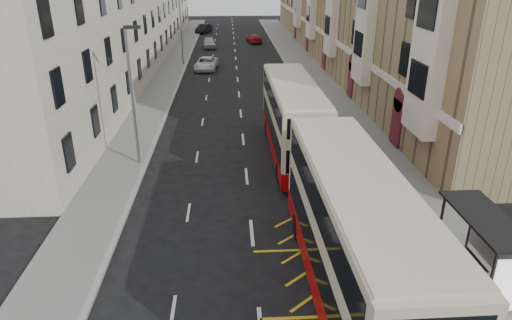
{
  "coord_description": "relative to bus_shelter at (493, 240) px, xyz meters",
  "views": [
    {
      "loc": [
        -0.84,
        -13.59,
        11.1
      ],
      "look_at": [
        0.34,
        6.57,
        2.46
      ],
      "focal_mm": 32.0,
      "sensor_mm": 36.0,
      "label": 1
    }
  ],
  "objects": [
    {
      "name": "pavement_right",
      "position": [
        -0.34,
        30.39,
        -2.06
      ],
      "size": [
        4.0,
        120.0,
        0.15
      ],
      "primitive_type": "cube",
      "color": "slate",
      "rests_on": "ground"
    },
    {
      "name": "pavement_left",
      "position": [
        -15.84,
        30.39,
        -2.06
      ],
      "size": [
        3.0,
        120.0,
        0.15
      ],
      "primitive_type": "cube",
      "color": "slate",
      "rests_on": "ground"
    },
    {
      "name": "double_decker_rear",
      "position": [
        -5.37,
        13.47,
        0.24
      ],
      "size": [
        2.77,
        11.74,
        4.67
      ],
      "rotation": [
        0.0,
        0.0,
        0.01
      ],
      "color": "beige",
      "rests_on": "ground"
    },
    {
      "name": "guard_railing",
      "position": [
        -2.09,
        6.14,
        -1.28
      ],
      "size": [
        0.06,
        6.56,
        1.01
      ],
      "color": "#B40812",
      "rests_on": "pavement_right"
    },
    {
      "name": "double_decker_front",
      "position": [
        -5.05,
        -0.05,
        0.36
      ],
      "size": [
        2.91,
        12.34,
        4.91
      ],
      "rotation": [
        0.0,
        0.0,
        0.01
      ],
      "color": "beige",
      "rests_on": "ground"
    },
    {
      "name": "white_van",
      "position": [
        -11.82,
        39.5,
        -1.44
      ],
      "size": [
        2.78,
        5.24,
        1.4
      ],
      "primitive_type": "imported",
      "rotation": [
        0.0,
        0.0,
        -0.09
      ],
      "color": "silver",
      "rests_on": "ground"
    },
    {
      "name": "bus_shelter",
      "position": [
        0.0,
        0.0,
        0.0
      ],
      "size": [
        1.65,
        4.25,
        2.7
      ],
      "color": "black",
      "rests_on": "pavement_right"
    },
    {
      "name": "pedestrian_far",
      "position": [
        -1.99,
        2.11,
        -1.19
      ],
      "size": [
        1.01,
        0.71,
        1.59
      ],
      "primitive_type": "imported",
      "rotation": [
        0.0,
        0.0,
        2.75
      ],
      "color": "black",
      "rests_on": "pavement_right"
    },
    {
      "name": "ground",
      "position": [
        -8.34,
        0.39,
        -2.14
      ],
      "size": [
        200.0,
        200.0,
        0.0
      ],
      "primitive_type": "plane",
      "color": "black",
      "rests_on": "ground"
    },
    {
      "name": "road_markings",
      "position": [
        -8.34,
        45.39,
        -2.13
      ],
      "size": [
        10.0,
        110.0,
        0.01
      ],
      "primitive_type": null,
      "color": "silver",
      "rests_on": "ground"
    },
    {
      "name": "street_lamp_far",
      "position": [
        -14.69,
        42.39,
        2.5
      ],
      "size": [
        0.93,
        0.18,
        8.0
      ],
      "color": "slate",
      "rests_on": "pavement_left"
    },
    {
      "name": "car_dark",
      "position": [
        -13.54,
        70.73,
        -1.38
      ],
      "size": [
        2.99,
        4.87,
        1.52
      ],
      "primitive_type": "imported",
      "rotation": [
        0.0,
        0.0,
        -0.33
      ],
      "color": "black",
      "rests_on": "ground"
    },
    {
      "name": "street_lamp_near",
      "position": [
        -14.69,
        12.39,
        2.5
      ],
      "size": [
        0.93,
        0.18,
        8.0
      ],
      "color": "slate",
      "rests_on": "pavement_left"
    },
    {
      "name": "car_red",
      "position": [
        -5.23,
        58.97,
        -1.48
      ],
      "size": [
        2.61,
        4.79,
        1.31
      ],
      "primitive_type": "imported",
      "rotation": [
        0.0,
        0.0,
        3.32
      ],
      "color": "#A81625",
      "rests_on": "ground"
    },
    {
      "name": "kerb_right",
      "position": [
        -2.34,
        30.39,
        -2.06
      ],
      "size": [
        0.25,
        120.0,
        0.15
      ],
      "primitive_type": "cube",
      "color": "gray",
      "rests_on": "ground"
    },
    {
      "name": "car_silver",
      "position": [
        -12.02,
        54.49,
        -1.38
      ],
      "size": [
        2.13,
        4.57,
        1.52
      ],
      "primitive_type": "imported",
      "rotation": [
        0.0,
        0.0,
        0.08
      ],
      "color": "#A8ACB1",
      "rests_on": "ground"
    },
    {
      "name": "kerb_left",
      "position": [
        -14.34,
        30.39,
        -2.06
      ],
      "size": [
        0.25,
        120.0,
        0.15
      ],
      "primitive_type": "cube",
      "color": "gray",
      "rests_on": "ground"
    },
    {
      "name": "terrace_left",
      "position": [
        -21.77,
        45.89,
        4.38
      ],
      "size": [
        9.18,
        79.0,
        13.25
      ],
      "color": "silver",
      "rests_on": "ground"
    }
  ]
}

